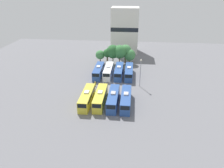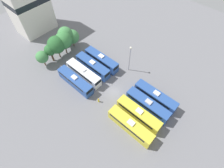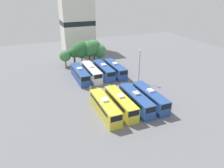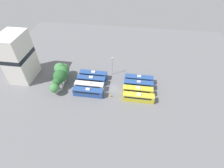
# 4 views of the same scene
# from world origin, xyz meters

# --- Properties ---
(ground_plane) EXTENTS (117.03, 117.03, 0.00)m
(ground_plane) POSITION_xyz_m (0.00, 0.00, 0.00)
(ground_plane) COLOR slate
(bus_0) EXTENTS (2.60, 11.70, 3.49)m
(bus_0) POSITION_xyz_m (-5.30, -9.84, 1.72)
(bus_0) COLOR gold
(bus_0) RESTS_ON ground_plane
(bus_1) EXTENTS (2.60, 11.70, 3.49)m
(bus_1) POSITION_xyz_m (-1.72, -9.51, 1.72)
(bus_1) COLOR gold
(bus_1) RESTS_ON ground_plane
(bus_2) EXTENTS (2.60, 11.70, 3.49)m
(bus_2) POSITION_xyz_m (1.79, -9.68, 1.72)
(bus_2) COLOR #284C93
(bus_2) RESTS_ON ground_plane
(bus_3) EXTENTS (2.60, 11.70, 3.49)m
(bus_3) POSITION_xyz_m (5.18, -9.73, 1.72)
(bus_3) COLOR #284C93
(bus_3) RESTS_ON ground_plane
(bus_4) EXTENTS (2.60, 11.70, 3.49)m
(bus_4) POSITION_xyz_m (-5.23, 9.45, 1.72)
(bus_4) COLOR #284C93
(bus_4) RESTS_ON ground_plane
(bus_5) EXTENTS (2.60, 11.70, 3.49)m
(bus_5) POSITION_xyz_m (-1.79, 9.79, 1.72)
(bus_5) COLOR silver
(bus_5) RESTS_ON ground_plane
(bus_6) EXTENTS (2.60, 11.70, 3.49)m
(bus_6) POSITION_xyz_m (1.86, 9.83, 1.72)
(bus_6) COLOR #284C93
(bus_6) RESTS_ON ground_plane
(bus_7) EXTENTS (2.60, 11.70, 3.49)m
(bus_7) POSITION_xyz_m (5.35, 9.66, 1.72)
(bus_7) COLOR #284C93
(bus_7) RESTS_ON ground_plane
(worker_person) EXTENTS (0.36, 0.36, 1.63)m
(worker_person) POSITION_xyz_m (-4.94, 0.81, 0.75)
(worker_person) COLOR gold
(worker_person) RESTS_ON ground_plane
(light_pole) EXTENTS (0.60, 0.60, 8.89)m
(light_pole) POSITION_xyz_m (8.99, 2.00, 5.92)
(light_pole) COLOR gray
(light_pole) RESTS_ON ground_plane
(tree_0) EXTENTS (3.61, 3.61, 5.28)m
(tree_0) POSITION_xyz_m (-6.56, 22.07, 3.46)
(tree_0) COLOR brown
(tree_0) RESTS_ON ground_plane
(tree_1) EXTENTS (3.35, 3.35, 6.01)m
(tree_1) POSITION_xyz_m (-3.66, 21.85, 4.26)
(tree_1) COLOR brown
(tree_1) RESTS_ON ground_plane
(tree_2) EXTENTS (5.30, 5.30, 7.76)m
(tree_2) POSITION_xyz_m (-1.35, 21.45, 5.10)
(tree_2) COLOR brown
(tree_2) RESTS_ON ground_plane
(tree_3) EXTENTS (5.24, 5.24, 7.77)m
(tree_3) POSITION_xyz_m (1.22, 21.34, 5.14)
(tree_3) COLOR brown
(tree_3) RESTS_ON ground_plane
(tree_4) EXTENTS (4.72, 4.72, 7.52)m
(tree_4) POSITION_xyz_m (3.43, 23.24, 5.13)
(tree_4) COLOR brown
(tree_4) RESTS_ON ground_plane
(tree_5) EXTENTS (4.56, 4.56, 6.00)m
(tree_5) POSITION_xyz_m (5.11, 22.34, 3.71)
(tree_5) COLOR brown
(tree_5) RESTS_ON ground_plane
(depot_building) EXTENTS (12.05, 8.62, 19.88)m
(depot_building) POSITION_xyz_m (2.25, 39.23, 10.02)
(depot_building) COLOR silver
(depot_building) RESTS_ON ground_plane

